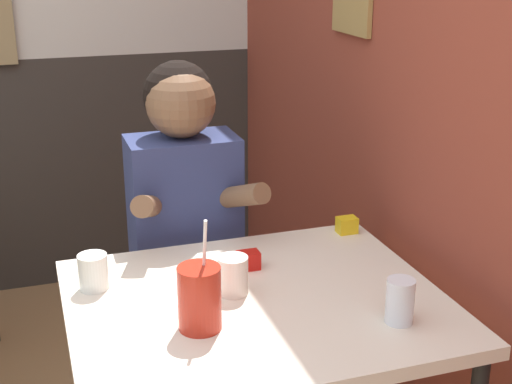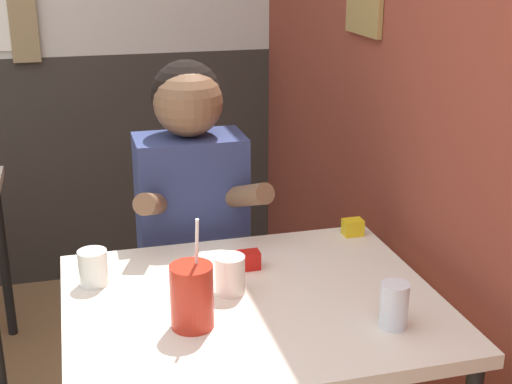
% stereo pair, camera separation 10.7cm
% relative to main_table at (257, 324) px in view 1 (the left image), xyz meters
% --- Properties ---
extents(brick_wall_right, '(0.08, 4.20, 2.70)m').
position_rel_main_table_xyz_m(brick_wall_right, '(0.58, 0.69, 0.68)').
color(brick_wall_right, brown).
rests_on(brick_wall_right, ground_plane).
extents(main_table, '(0.94, 0.78, 0.74)m').
position_rel_main_table_xyz_m(main_table, '(0.00, 0.00, 0.00)').
color(main_table, beige).
rests_on(main_table, ground_plane).
extents(person_seated, '(0.42, 0.41, 1.26)m').
position_rel_main_table_xyz_m(person_seated, '(-0.06, 0.55, 0.00)').
color(person_seated, navy).
rests_on(person_seated, ground_plane).
extents(cocktail_pitcher, '(0.10, 0.10, 0.27)m').
position_rel_main_table_xyz_m(cocktail_pitcher, '(-0.17, -0.09, 0.15)').
color(cocktail_pitcher, '#B22819').
rests_on(cocktail_pitcher, main_table).
extents(glass_near_pitcher, '(0.07, 0.07, 0.11)m').
position_rel_main_table_xyz_m(glass_near_pitcher, '(0.28, -0.21, 0.13)').
color(glass_near_pitcher, silver).
rests_on(glass_near_pitcher, main_table).
extents(glass_center, '(0.08, 0.08, 0.09)m').
position_rel_main_table_xyz_m(glass_center, '(-0.38, 0.19, 0.12)').
color(glass_center, silver).
rests_on(glass_center, main_table).
extents(glass_far_side, '(0.08, 0.08, 0.10)m').
position_rel_main_table_xyz_m(glass_far_side, '(-0.05, 0.05, 0.12)').
color(glass_far_side, silver).
rests_on(glass_far_side, main_table).
extents(condiment_ketchup, '(0.06, 0.04, 0.05)m').
position_rel_main_table_xyz_m(condiment_ketchup, '(0.03, 0.18, 0.10)').
color(condiment_ketchup, '#B7140F').
rests_on(condiment_ketchup, main_table).
extents(condiment_mustard, '(0.06, 0.04, 0.05)m').
position_rel_main_table_xyz_m(condiment_mustard, '(0.40, 0.32, 0.10)').
color(condiment_mustard, yellow).
rests_on(condiment_mustard, main_table).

